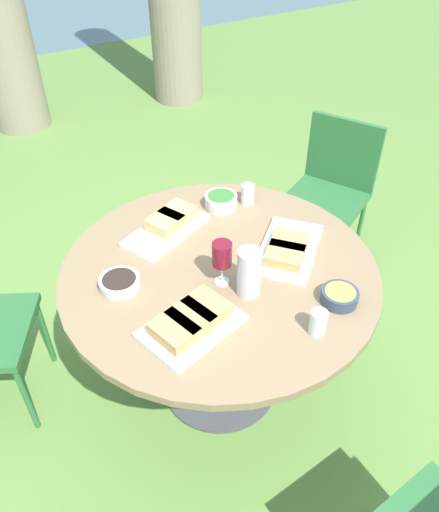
{
  "coord_description": "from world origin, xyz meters",
  "views": [
    {
      "loc": [
        -0.8,
        -1.3,
        2.11
      ],
      "look_at": [
        0.0,
        0.0,
        0.83
      ],
      "focal_mm": 35.0,
      "sensor_mm": 36.0,
      "label": 1
    }
  ],
  "objects_px": {
    "dining_table": "(220,289)",
    "chair_far_back": "(332,183)",
    "water_pitcher": "(249,273)",
    "wine_glass": "(222,255)"
  },
  "relations": [
    {
      "from": "dining_table",
      "to": "chair_far_back",
      "type": "relative_size",
      "value": 1.46
    },
    {
      "from": "water_pitcher",
      "to": "wine_glass",
      "type": "xyz_separation_m",
      "value": [
        -0.06,
        0.1,
        0.04
      ]
    },
    {
      "from": "dining_table",
      "to": "wine_glass",
      "type": "xyz_separation_m",
      "value": [
        -0.04,
        -0.08,
        0.26
      ]
    },
    {
      "from": "wine_glass",
      "to": "water_pitcher",
      "type": "bearing_deg",
      "value": -60.37
    },
    {
      "from": "wine_glass",
      "to": "dining_table",
      "type": "bearing_deg",
      "value": 64.48
    },
    {
      "from": "dining_table",
      "to": "wine_glass",
      "type": "relative_size",
      "value": 6.75
    },
    {
      "from": "dining_table",
      "to": "chair_far_back",
      "type": "xyz_separation_m",
      "value": [
        1.13,
        0.55,
        -0.13
      ]
    },
    {
      "from": "chair_far_back",
      "to": "water_pitcher",
      "type": "height_order",
      "value": "water_pitcher"
    },
    {
      "from": "dining_table",
      "to": "water_pitcher",
      "type": "relative_size",
      "value": 6.53
    },
    {
      "from": "chair_far_back",
      "to": "wine_glass",
      "type": "height_order",
      "value": "wine_glass"
    }
  ]
}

